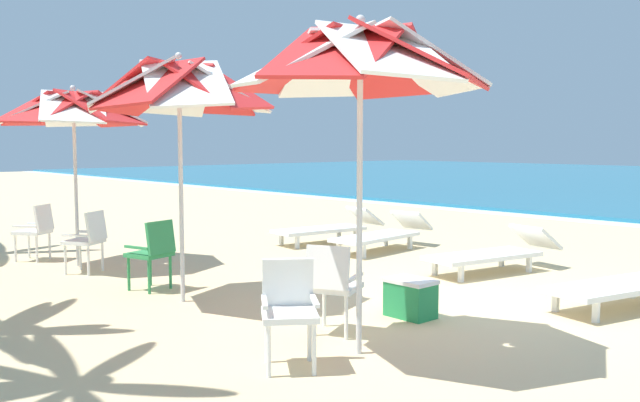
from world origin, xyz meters
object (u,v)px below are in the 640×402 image
object	(u,v)px
plastic_chair_1	(289,306)
plastic_chair_3	(88,238)
plastic_chair_0	(332,283)
beach_umbrella_2	(73,110)
beach_umbrella_1	(179,90)
sun_lounger_3	(328,227)
plastic_chair_4	(36,228)
sun_lounger_2	(383,234)
beach_umbrella_0	(360,63)
sun_lounger_1	(494,252)
plastic_chair_2	(153,250)
sun_lounger_0	(629,282)
cooler_box	(410,298)

from	to	relation	value
plastic_chair_1	plastic_chair_3	world-z (taller)	same
plastic_chair_0	beach_umbrella_2	xyz separation A→B (m)	(-5.08, -0.35, 1.78)
beach_umbrella_1	sun_lounger_3	bearing A→B (deg)	116.94
plastic_chair_4	sun_lounger_2	xyz separation A→B (m)	(2.92, 4.67, -0.22)
beach_umbrella_0	plastic_chair_0	xyz separation A→B (m)	(-0.56, 0.22, -1.97)
plastic_chair_4	sun_lounger_3	xyz separation A→B (m)	(1.66, 4.58, -0.22)
sun_lounger_2	beach_umbrella_2	bearing A→B (deg)	-114.80
plastic_chair_3	sun_lounger_1	bearing A→B (deg)	48.29
plastic_chair_2	plastic_chair_0	bearing A→B (deg)	6.27
sun_lounger_0	cooler_box	world-z (taller)	sun_lounger_0
sun_lounger_3	cooler_box	xyz separation A→B (m)	(4.38, -2.92, -0.08)
plastic_chair_2	beach_umbrella_2	size ratio (longest dim) A/B	0.33
beach_umbrella_0	cooler_box	xyz separation A→B (m)	(-0.49, 1.26, -2.27)
beach_umbrella_2	cooler_box	distance (m)	5.73
beach_umbrella_2	sun_lounger_1	world-z (taller)	beach_umbrella_2
cooler_box	sun_lounger_2	bearing A→B (deg)	136.16
sun_lounger_0	plastic_chair_2	bearing A→B (deg)	-141.18
beach_umbrella_1	sun_lounger_2	xyz separation A→B (m)	(-0.94, 4.40, -2.11)
beach_umbrella_1	sun_lounger_3	xyz separation A→B (m)	(-2.19, 4.31, -2.11)
plastic_chair_3	plastic_chair_1	bearing A→B (deg)	-4.90
plastic_chair_3	cooler_box	bearing A→B (deg)	18.18
plastic_chair_1	beach_umbrella_2	world-z (taller)	beach_umbrella_2
sun_lounger_1	sun_lounger_3	distance (m)	3.60
plastic_chair_1	sun_lounger_1	world-z (taller)	plastic_chair_1
plastic_chair_4	cooler_box	distance (m)	6.28
plastic_chair_4	cooler_box	size ratio (longest dim) A/B	1.73
sun_lounger_0	beach_umbrella_0	bearing A→B (deg)	-104.35
plastic_chair_4	cooler_box	xyz separation A→B (m)	(6.05, 1.66, -0.30)
beach_umbrella_1	plastic_chair_4	distance (m)	4.30
cooler_box	sun_lounger_0	bearing A→B (deg)	57.30
beach_umbrella_0	sun_lounger_1	bearing A→B (deg)	107.70
plastic_chair_2	beach_umbrella_2	xyz separation A→B (m)	(-2.21, -0.03, 1.78)
plastic_chair_4	sun_lounger_3	size ratio (longest dim) A/B	0.39
plastic_chair_2	sun_lounger_3	bearing A→B (deg)	108.63
sun_lounger_0	cooler_box	distance (m)	2.49
beach_umbrella_1	cooler_box	size ratio (longest dim) A/B	5.61
beach_umbrella_2	sun_lounger_1	xyz separation A→B (m)	(4.37, 4.11, -1.99)
plastic_chair_0	cooler_box	xyz separation A→B (m)	(0.08, 1.04, -0.30)
plastic_chair_1	cooler_box	size ratio (longest dim) A/B	1.73
beach_umbrella_0	plastic_chair_1	distance (m)	2.08
beach_umbrella_1	beach_umbrella_2	size ratio (longest dim) A/B	1.07
plastic_chair_0	plastic_chair_3	xyz separation A→B (m)	(-4.46, -0.45, 0.00)
plastic_chair_1	sun_lounger_1	xyz separation A→B (m)	(-1.12, 4.63, -0.22)
plastic_chair_0	plastic_chair_4	world-z (taller)	same
plastic_chair_1	beach_umbrella_1	xyz separation A→B (m)	(-2.52, 0.51, 1.89)
plastic_chair_0	plastic_chair_1	bearing A→B (deg)	-64.62
sun_lounger_3	plastic_chair_3	bearing A→B (deg)	-92.06
beach_umbrella_2	sun_lounger_2	distance (m)	5.23
plastic_chair_2	cooler_box	size ratio (longest dim) A/B	1.73
sun_lounger_0	sun_lounger_1	world-z (taller)	same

